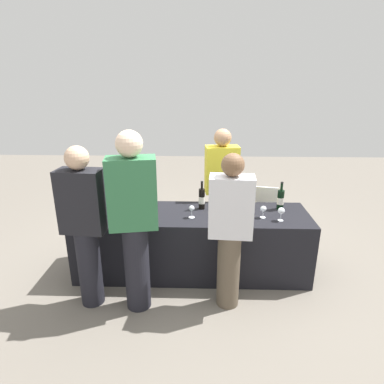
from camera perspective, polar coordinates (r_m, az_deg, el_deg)
The scene contains 16 objects.
ground_plane at distance 3.95m, azimuth 0.00°, elevation -13.44°, with size 12.00×12.00×0.00m, color slate.
tasting_table at distance 3.77m, azimuth 0.00°, elevation -8.81°, with size 2.59×0.74×0.72m, color black.
wine_bottle_0 at distance 3.85m, azimuth -14.26°, elevation -1.21°, with size 0.08×0.08×0.30m.
wine_bottle_1 at distance 3.75m, azimuth -11.17°, elevation -1.39°, with size 0.07×0.07×0.31m.
wine_bottle_2 at distance 3.70m, azimuth 1.72°, elevation -1.17°, with size 0.07×0.07×0.33m.
wine_bottle_3 at distance 3.82m, azimuth 15.27°, elevation -1.26°, with size 0.08×0.08×0.32m.
wine_glass_0 at distance 3.47m, azimuth -0.14°, elevation -3.02°, with size 0.07×0.07×0.14m.
wine_glass_1 at distance 3.42m, azimuth 7.07°, elevation -3.38°, with size 0.07×0.07×0.14m.
wine_glass_2 at distance 3.54m, azimuth 10.34°, elevation -2.92°, with size 0.07×0.07×0.13m.
wine_glass_3 at distance 3.55m, azimuth 12.42°, elevation -2.99°, with size 0.07×0.07×0.13m.
wine_glass_4 at distance 3.52m, azimuth 15.40°, elevation -3.29°, with size 0.07×0.07×0.15m.
server_pouring at distance 4.10m, azimuth 5.14°, elevation 0.90°, with size 0.43×0.27×1.58m.
guest_0 at distance 3.19m, azimuth -18.32°, elevation -5.35°, with size 0.42×0.26×1.59m.
guest_1 at distance 2.99m, azimuth -10.17°, elevation -4.61°, with size 0.46×0.31×1.74m.
guest_2 at distance 3.04m, azimuth 6.71°, elevation -6.41°, with size 0.41×0.25×1.53m.
menu_board at distance 4.56m, azimuth 10.93°, elevation -3.66°, with size 0.58×0.03×0.77m, color white.
Camera 1 is at (0.10, -3.33, 2.13)m, focal length 30.38 mm.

